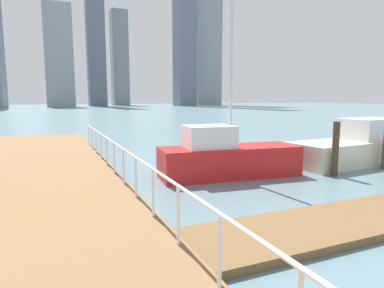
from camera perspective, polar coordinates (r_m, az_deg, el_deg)
ground_plane at (r=16.05m, az=-4.41°, el=-2.64°), size 300.00×300.00×0.00m
floating_dock at (r=9.21m, az=27.79°, el=-11.01°), size 10.60×2.00×0.18m
boardwalk_railing at (r=5.76m, az=-2.39°, el=-9.30°), size 0.06×27.19×1.08m
dock_piling_1 at (r=13.58m, az=23.38°, el=-0.79°), size 0.25×0.25×2.06m
moored_boat_2 at (r=12.52m, az=5.91°, el=-2.23°), size 5.41×2.27×6.34m
moored_boat_3 at (r=16.96m, az=26.84°, el=-0.37°), size 7.05×2.70×2.00m
skyline_tower_2 at (r=121.53m, az=-21.84°, el=13.79°), size 9.08×7.58×33.10m
skyline_tower_3 at (r=131.30m, az=-16.39°, el=20.51°), size 6.12×6.54×64.51m
skyline_tower_4 at (r=139.92m, az=-12.32°, el=14.12°), size 6.38×6.30×36.98m
skyline_tower_6 at (r=143.61m, az=2.19°, el=19.97°), size 10.90×10.79×65.91m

